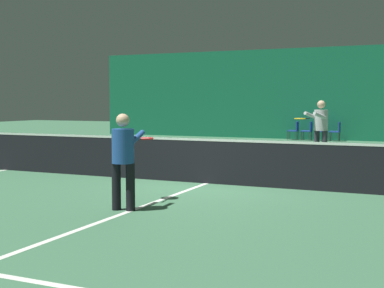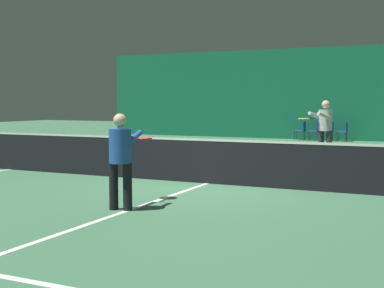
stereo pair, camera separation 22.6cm
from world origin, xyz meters
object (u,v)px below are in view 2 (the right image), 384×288
courtside_chair_3 (344,130)px  courtside_chair_2 (329,130)px  tennis_net (207,159)px  player_near (121,154)px  courtside_chair_0 (301,129)px  courtside_chair_1 (315,130)px  player_far (324,125)px

courtside_chair_3 → courtside_chair_2: bearing=-90.0°
tennis_net → player_near: size_ratio=7.80×
tennis_net → courtside_chair_3: bearing=87.7°
tennis_net → courtside_chair_2: 13.65m
courtside_chair_0 → courtside_chair_2: 1.24m
tennis_net → courtside_chair_0: size_ratio=14.29×
courtside_chair_1 → player_near: bearing=1.9°
courtside_chair_0 → courtside_chair_2: size_ratio=1.00×
player_far → courtside_chair_2: size_ratio=2.10×
courtside_chair_0 → courtside_chair_3: bearing=90.0°
player_near → courtside_chair_3: (0.67, 16.73, -0.41)m
player_far → courtside_chair_3: size_ratio=2.10×
courtside_chair_0 → player_far: bearing=18.3°
player_near → courtside_chair_2: bearing=-8.9°
courtside_chair_1 → courtside_chair_2: same height
courtside_chair_0 → courtside_chair_3: same height
tennis_net → courtside_chair_1: bearing=92.9°
courtside_chair_1 → courtside_chair_2: (0.62, 0.00, 0.00)m
player_far → courtside_chair_3: player_far is taller
tennis_net → courtside_chair_2: tennis_net is taller
tennis_net → courtside_chair_1: 13.66m
courtside_chair_1 → courtside_chair_0: bearing=-90.0°
player_far → courtside_chair_0: 8.35m
courtside_chair_3 → tennis_net: bearing=-2.3°
tennis_net → courtside_chair_1: size_ratio=14.29×
player_near → courtside_chair_0: bearing=-4.7°
player_near → courtside_chair_3: 16.75m
player_far → courtside_chair_2: bearing=-145.8°
courtside_chair_0 → courtside_chair_3: size_ratio=1.00×
player_near → player_far: bearing=-17.9°
courtside_chair_3 → courtside_chair_0: bearing=-90.0°
courtside_chair_0 → courtside_chair_1: (0.62, 0.00, 0.00)m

